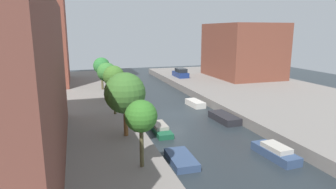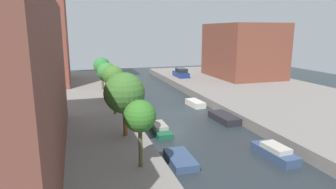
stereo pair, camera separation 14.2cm
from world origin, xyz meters
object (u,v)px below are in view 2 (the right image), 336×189
at_px(street_tree_1, 124,93).
at_px(moored_boat_left_1, 180,159).
at_px(street_tree_2, 114,77).
at_px(moored_boat_left_3, 140,109).
at_px(moored_boat_right_3, 195,103).
at_px(low_block_right, 243,51).
at_px(street_tree_3, 107,72).
at_px(moored_boat_right_2, 224,118).
at_px(street_tree_4, 102,66).
at_px(moored_boat_right_1, 275,152).
at_px(moored_boat_left_5, 121,85).
at_px(moored_boat_left_4, 131,96).
at_px(moored_boat_left_2, 160,128).
at_px(parked_car, 181,73).
at_px(street_tree_0, 140,117).

relative_size(street_tree_1, moored_boat_left_1, 1.45).
relative_size(street_tree_1, street_tree_2, 1.04).
distance_m(moored_boat_left_3, moored_boat_right_3, 6.99).
distance_m(low_block_right, street_tree_3, 26.93).
xyz_separation_m(moored_boat_right_2, moored_boat_right_3, (-0.47, 6.50, 0.00)).
relative_size(street_tree_4, moored_boat_right_1, 1.12).
relative_size(street_tree_2, moored_boat_left_3, 1.37).
distance_m(street_tree_3, moored_boat_right_2, 14.44).
bearing_deg(moored_boat_right_2, moored_boat_left_5, 108.51).
height_order(moored_boat_left_4, moored_boat_right_1, moored_boat_right_1).
height_order(street_tree_1, moored_boat_left_3, street_tree_1).
xyz_separation_m(street_tree_1, moored_boat_right_3, (10.18, 10.31, -4.02)).
bearing_deg(moored_boat_right_3, moored_boat_left_2, -131.21).
bearing_deg(moored_boat_left_1, street_tree_3, 100.77).
bearing_deg(street_tree_1, low_block_right, 43.88).
relative_size(street_tree_3, moored_boat_right_2, 1.10).
distance_m(moored_boat_left_1, moored_boat_left_2, 6.61).
xyz_separation_m(street_tree_3, parked_car, (14.20, 13.85, -2.60)).
relative_size(street_tree_4, moored_boat_left_2, 1.01).
height_order(parked_car, moored_boat_left_1, parked_car).
height_order(low_block_right, street_tree_4, low_block_right).
xyz_separation_m(street_tree_0, moored_boat_right_1, (9.96, 0.47, -3.69)).
xyz_separation_m(moored_boat_left_1, moored_boat_left_2, (0.36, 6.60, 0.06)).
relative_size(moored_boat_left_4, moored_boat_right_3, 1.10).
bearing_deg(moored_boat_right_1, parked_car, 82.40).
bearing_deg(parked_car, moored_boat_left_1, -109.89).
bearing_deg(street_tree_1, moored_boat_left_1, -50.88).
relative_size(moored_boat_right_1, moored_boat_right_3, 1.25).
bearing_deg(low_block_right, street_tree_4, -170.14).
relative_size(low_block_right, moored_boat_right_1, 3.24).
height_order(street_tree_0, street_tree_1, street_tree_1).
relative_size(moored_boat_left_2, moored_boat_left_3, 1.25).
relative_size(street_tree_3, moored_boat_left_1, 1.29).
bearing_deg(low_block_right, street_tree_1, -136.12).
distance_m(street_tree_0, moored_boat_right_3, 19.28).
bearing_deg(parked_car, street_tree_3, -135.71).
relative_size(street_tree_4, moored_boat_right_3, 1.40).
height_order(street_tree_2, street_tree_3, street_tree_2).
bearing_deg(street_tree_1, moored_boat_left_4, 78.42).
height_order(moored_boat_left_2, moored_boat_left_5, moored_boat_left_2).
distance_m(parked_car, moored_boat_left_4, 14.80).
height_order(street_tree_4, moored_boat_left_1, street_tree_4).
xyz_separation_m(street_tree_2, moored_boat_right_3, (10.18, 3.93, -4.34)).
bearing_deg(street_tree_4, moored_boat_right_2, -55.63).
distance_m(street_tree_0, moored_boat_left_5, 31.38).
distance_m(street_tree_3, moored_boat_right_1, 20.85).
relative_size(moored_boat_left_1, moored_boat_left_3, 0.98).
relative_size(moored_boat_left_5, moored_boat_right_1, 0.88).
distance_m(low_block_right, street_tree_2, 30.06).
bearing_deg(street_tree_0, moored_boat_right_2, 41.54).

